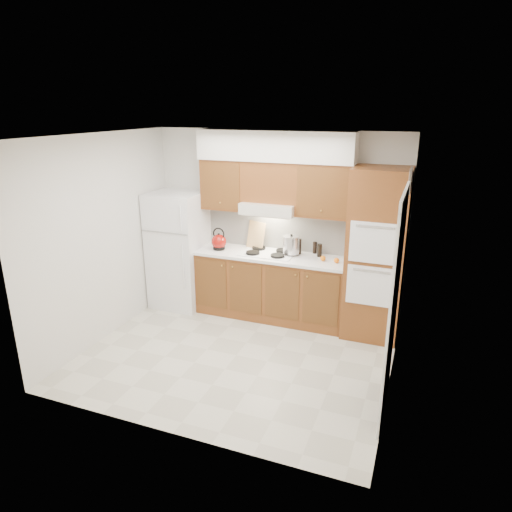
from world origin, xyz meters
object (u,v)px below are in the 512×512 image
(oven_cabinet, at_px, (376,255))
(kettle, at_px, (219,242))
(fridge, at_px, (179,250))
(stock_pot, at_px, (291,245))

(oven_cabinet, relative_size, kettle, 10.33)
(oven_cabinet, bearing_deg, fridge, -179.30)
(kettle, distance_m, stock_pot, 1.04)
(oven_cabinet, height_order, kettle, oven_cabinet)
(kettle, bearing_deg, fridge, 159.36)
(fridge, bearing_deg, oven_cabinet, 0.70)
(fridge, bearing_deg, stock_pot, 3.96)
(fridge, xyz_separation_m, stock_pot, (1.70, 0.12, 0.23))
(oven_cabinet, distance_m, kettle, 2.18)
(kettle, height_order, stock_pot, stock_pot)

